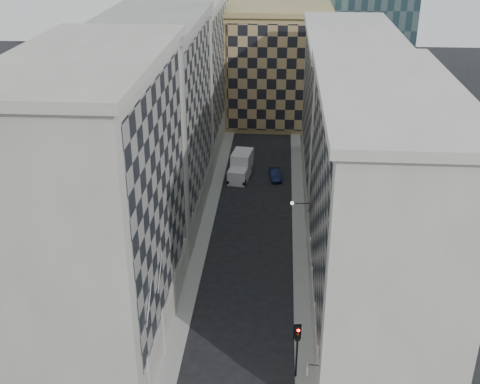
% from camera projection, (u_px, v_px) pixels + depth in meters
% --- Properties ---
extents(sidewalk_west, '(1.50, 100.00, 0.15)m').
position_uv_depth(sidewalk_west, '(206.00, 225.00, 68.28)').
color(sidewalk_west, gray).
rests_on(sidewalk_west, ground).
extents(sidewalk_east, '(1.50, 100.00, 0.15)m').
position_uv_depth(sidewalk_east, '(299.00, 228.00, 67.62)').
color(sidewalk_east, gray).
rests_on(sidewalk_east, ground).
extents(bldg_left_a, '(10.80, 22.80, 23.70)m').
position_uv_depth(bldg_left_a, '(101.00, 207.00, 46.48)').
color(bldg_left_a, '#9E9A8E').
rests_on(bldg_left_a, ground).
extents(bldg_left_b, '(10.80, 22.80, 22.70)m').
position_uv_depth(bldg_left_b, '(157.00, 121.00, 66.51)').
color(bldg_left_b, gray).
rests_on(bldg_left_b, ground).
extents(bldg_left_c, '(10.80, 22.80, 21.70)m').
position_uv_depth(bldg_left_c, '(187.00, 76.00, 86.55)').
color(bldg_left_c, '#9E9A8E').
rests_on(bldg_left_c, ground).
extents(bldg_right_a, '(10.80, 26.80, 20.70)m').
position_uv_depth(bldg_right_a, '(376.00, 209.00, 49.35)').
color(bldg_right_a, '#AEAA9F').
rests_on(bldg_right_a, ground).
extents(bldg_right_b, '(10.80, 28.80, 19.70)m').
position_uv_depth(bldg_right_b, '(347.00, 113.00, 73.87)').
color(bldg_right_b, '#AEAA9F').
rests_on(bldg_right_b, ground).
extents(tan_block, '(16.80, 14.80, 18.80)m').
position_uv_depth(tan_block, '(277.00, 65.00, 97.95)').
color(tan_block, '#A48857').
rests_on(tan_block, ground).
extents(flagpoles_left, '(0.10, 6.33, 2.33)m').
position_uv_depth(flagpoles_left, '(155.00, 287.00, 43.30)').
color(flagpoles_left, gray).
rests_on(flagpoles_left, ground).
extents(bracket_lamp, '(1.98, 0.36, 0.36)m').
position_uv_depth(bracket_lamp, '(294.00, 203.00, 59.64)').
color(bracket_lamp, black).
rests_on(bracket_lamp, ground).
extents(traffic_light, '(0.60, 0.54, 4.77)m').
position_uv_depth(traffic_light, '(297.00, 341.00, 44.78)').
color(traffic_light, black).
rests_on(traffic_light, sidewalk_east).
extents(box_truck, '(3.23, 6.26, 3.29)m').
position_uv_depth(box_truck, '(241.00, 167.00, 80.15)').
color(box_truck, silver).
rests_on(box_truck, ground).
extents(dark_car, '(1.83, 3.99, 1.27)m').
position_uv_depth(dark_car, '(275.00, 174.00, 79.89)').
color(dark_car, '#10193D').
rests_on(dark_car, ground).
extents(shop_sign, '(0.84, 0.65, 0.72)m').
position_uv_depth(shop_sign, '(308.00, 369.00, 41.68)').
color(shop_sign, black).
rests_on(shop_sign, ground).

